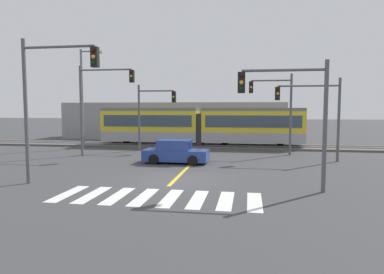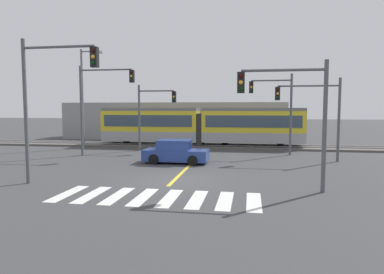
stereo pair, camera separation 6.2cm
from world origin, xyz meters
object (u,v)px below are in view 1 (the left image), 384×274
Objects in this scene: traffic_light_near_right at (293,105)px; traffic_light_far_left at (152,108)px; sedan_crossing at (176,152)px; street_lamp_west at (84,93)px; traffic_light_near_left at (48,89)px; traffic_light_mid_right at (315,106)px; traffic_light_far_right at (277,102)px; traffic_light_mid_left at (98,96)px; light_rail_tram at (200,125)px.

traffic_light_near_right is 1.01× the size of traffic_light_far_left.
street_lamp_west is at bearing 145.35° from sedan_crossing.
traffic_light_near_left is (-4.50, -7.12, 3.75)m from sedan_crossing.
traffic_light_mid_right reaches higher than sedan_crossing.
traffic_light_far_right is at bearing 128.10° from traffic_light_mid_right.
street_lamp_west is at bearing 126.83° from traffic_light_mid_left.
traffic_light_near_left reaches higher than traffic_light_mid_left.
street_lamp_west reaches higher than traffic_light_far_left.
traffic_light_mid_left is at bearing -167.60° from traffic_light_far_right.
light_rail_tram is 11.60m from traffic_light_mid_right.
traffic_light_near_right is 0.83× the size of traffic_light_mid_left.
traffic_light_far_left is (-10.06, 0.78, -0.42)m from traffic_light_far_right.
traffic_light_mid_right reaches higher than traffic_light_far_left.
sedan_crossing is at bearing -61.13° from traffic_light_far_left.
street_lamp_west reaches higher than traffic_light_near_right.
street_lamp_west is at bearing 140.37° from traffic_light_near_right.
traffic_light_mid_left is at bearing 160.41° from sedan_crossing.
traffic_light_far_right reaches higher than traffic_light_mid_right.
traffic_light_far_left is 12.89m from traffic_light_mid_right.
traffic_light_far_left is at bearing 127.73° from traffic_light_near_right.
traffic_light_near_left is at bearing -122.29° from sedan_crossing.
traffic_light_far_left is 0.63× the size of street_lamp_west.
traffic_light_far_right is at bearing 88.60° from traffic_light_near_right.
traffic_light_mid_right is at bearing 34.54° from traffic_light_near_left.
traffic_light_near_left is 1.21× the size of traffic_light_mid_right.
traffic_light_far_left is at bearing 163.34° from traffic_light_mid_right.
traffic_light_far_left is (-9.77, 12.63, -0.12)m from traffic_light_near_right.
traffic_light_mid_left reaches higher than traffic_light_near_right.
traffic_light_near_left is 1.23× the size of traffic_light_far_left.
street_lamp_west reaches higher than traffic_light_near_left.
traffic_light_mid_right is at bearing 13.78° from sedan_crossing.
light_rail_tram is 3.35× the size of traffic_light_far_left.
street_lamp_west is (-16.15, 13.37, 1.21)m from traffic_light_near_right.
traffic_light_mid_left is at bearing -129.99° from traffic_light_far_left.
traffic_light_near_right is at bearing -106.08° from traffic_light_mid_right.
traffic_light_mid_left reaches higher than traffic_light_mid_right.
traffic_light_far_right is 10.10m from traffic_light_far_left.
traffic_light_mid_right is 19.28m from street_lamp_west.
traffic_light_far_left is 0.99× the size of traffic_light_mid_right.
traffic_light_mid_right is at bearing -40.19° from light_rail_tram.
traffic_light_near_left is at bearing -78.91° from traffic_light_mid_left.
traffic_light_mid_right reaches higher than light_rail_tram.
traffic_light_near_left is 1.01× the size of traffic_light_mid_left.
traffic_light_mid_left is 1.21× the size of traffic_light_far_left.
light_rail_tram is 2.76× the size of traffic_light_mid_left.
sedan_crossing is 0.63× the size of traffic_light_near_left.
traffic_light_near_right is 1.00× the size of traffic_light_mid_right.
traffic_light_far_right reaches higher than light_rail_tram.
sedan_crossing is 0.49× the size of street_lamp_west.
traffic_light_far_left is (3.07, 3.67, -0.89)m from traffic_light_mid_left.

